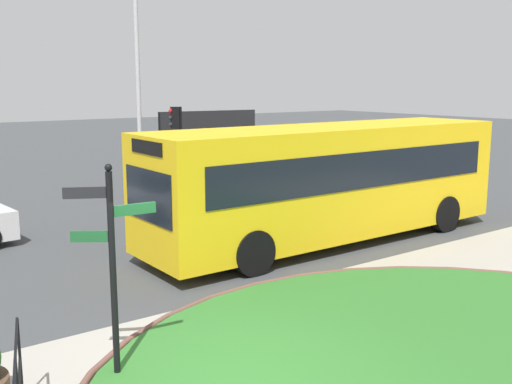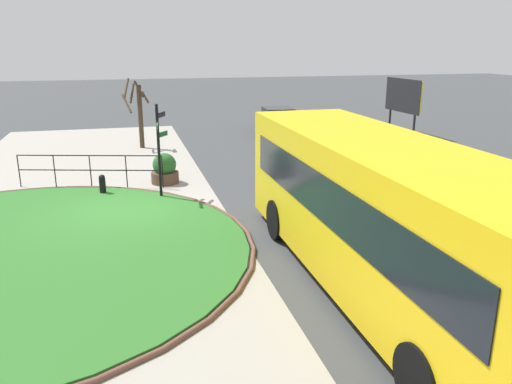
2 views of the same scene
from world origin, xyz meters
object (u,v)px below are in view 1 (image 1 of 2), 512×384
object	(u,v)px
lamppost_tall	(137,63)
billboard_left	(208,136)
traffic_light_near	(177,130)
bus_yellow	(330,180)
signpost_directional	(111,258)

from	to	relation	value
lamppost_tall	billboard_left	xyz separation A→B (m)	(3.93, 1.74, -2.87)
billboard_left	traffic_light_near	bearing A→B (deg)	-133.87
bus_yellow	lamppost_tall	bearing A→B (deg)	-82.36
billboard_left	bus_yellow	bearing A→B (deg)	-98.88
signpost_directional	bus_yellow	distance (m)	8.33
signpost_directional	billboard_left	world-z (taller)	signpost_directional
traffic_light_near	lamppost_tall	distance (m)	2.71
traffic_light_near	lamppost_tall	bearing A→B (deg)	-15.33
signpost_directional	traffic_light_near	world-z (taller)	traffic_light_near
traffic_light_near	billboard_left	xyz separation A→B (m)	(2.75, 2.31, -0.50)
billboard_left	lamppost_tall	bearing A→B (deg)	-150.07
traffic_light_near	billboard_left	bearing A→B (deg)	-129.28
billboard_left	signpost_directional	bearing A→B (deg)	-119.97
traffic_light_near	billboard_left	size ratio (longest dim) A/B	0.73
signpost_directional	traffic_light_near	xyz separation A→B (m)	(7.48, 11.75, 0.63)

